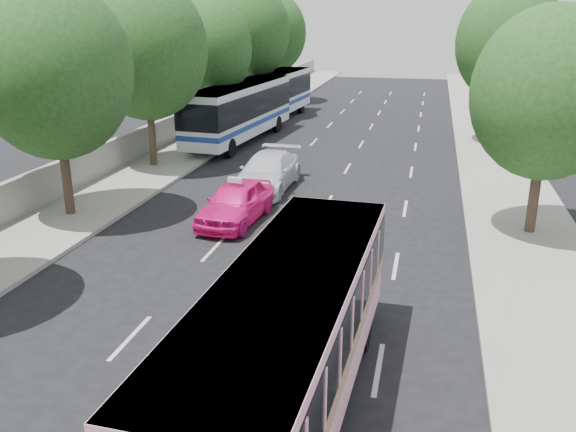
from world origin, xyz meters
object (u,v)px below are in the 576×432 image
(pink_taxi, at_px, (236,202))
(tour_coach_front, at_px, (240,108))
(pink_bus, at_px, (289,329))
(tour_coach_rear, at_px, (273,92))
(white_pickup, at_px, (267,172))

(pink_taxi, distance_m, tour_coach_front, 14.91)
(pink_bus, height_order, tour_coach_rear, tour_coach_rear)
(pink_bus, height_order, tour_coach_front, tour_coach_front)
(pink_taxi, bearing_deg, white_pickup, 93.97)
(tour_coach_rear, bearing_deg, tour_coach_front, -85.15)
(pink_taxi, bearing_deg, tour_coach_rear, 104.88)
(white_pickup, xyz_separation_m, tour_coach_rear, (-4.30, 17.72, 1.22))
(pink_bus, distance_m, tour_coach_front, 26.62)
(pink_taxi, height_order, tour_coach_front, tour_coach_front)
(pink_bus, bearing_deg, white_pickup, 108.75)
(pink_taxi, xyz_separation_m, tour_coach_rear, (-4.30, 22.31, 1.22))
(pink_bus, distance_m, tour_coach_rear, 34.36)
(pink_bus, relative_size, pink_taxi, 2.10)
(white_pickup, bearing_deg, tour_coach_front, 115.04)
(white_pickup, relative_size, tour_coach_front, 0.46)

